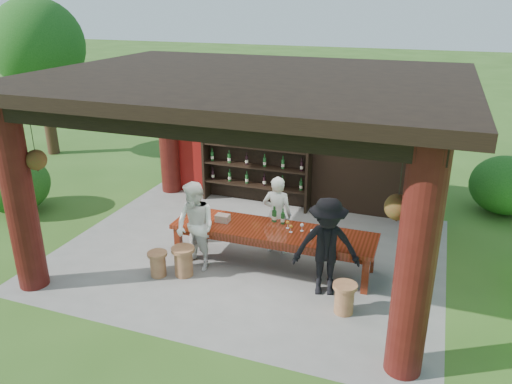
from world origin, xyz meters
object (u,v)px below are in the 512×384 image
(tasting_table, at_px, (273,235))
(napkin_basket, at_px, (223,218))
(stool_near_left, at_px, (183,261))
(stool_near_right, at_px, (344,298))
(guest_woman, at_px, (195,227))
(guest_man, at_px, (327,247))
(wine_shelf, at_px, (256,158))
(host, at_px, (277,215))
(stool_far_left, at_px, (158,263))

(tasting_table, distance_m, napkin_basket, 1.03)
(stool_near_left, relative_size, stool_near_right, 1.07)
(guest_woman, distance_m, guest_man, 2.44)
(guest_man, bearing_deg, stool_near_right, -63.69)
(wine_shelf, distance_m, stool_near_left, 3.76)
(wine_shelf, relative_size, host, 1.70)
(stool_near_right, distance_m, guest_woman, 2.96)
(stool_near_right, height_order, guest_man, guest_man)
(tasting_table, bearing_deg, wine_shelf, 116.19)
(stool_near_left, distance_m, napkin_basket, 1.11)
(wine_shelf, bearing_deg, stool_near_left, -90.82)
(wine_shelf, bearing_deg, guest_woman, -89.18)
(guest_man, height_order, napkin_basket, guest_man)
(tasting_table, distance_m, stool_near_left, 1.71)
(host, relative_size, napkin_basket, 6.06)
(stool_near_right, bearing_deg, wine_shelf, 127.33)
(stool_near_right, bearing_deg, napkin_basket, 157.70)
(tasting_table, bearing_deg, napkin_basket, -179.38)
(stool_near_left, bearing_deg, wine_shelf, 89.18)
(wine_shelf, distance_m, tasting_table, 3.11)
(stool_near_right, height_order, napkin_basket, napkin_basket)
(guest_man, xyz_separation_m, napkin_basket, (-2.14, 0.58, -0.05))
(napkin_basket, bearing_deg, guest_woman, -117.86)
(stool_near_left, bearing_deg, guest_woman, 73.45)
(stool_near_right, relative_size, guest_man, 0.30)
(host, bearing_deg, napkin_basket, 28.31)
(stool_far_left, bearing_deg, stool_near_right, 0.40)
(wine_shelf, xyz_separation_m, guest_man, (2.48, -3.34, -0.31))
(stool_far_left, bearing_deg, host, 43.74)
(wine_shelf, xyz_separation_m, host, (1.25, -2.18, -0.39))
(napkin_basket, bearing_deg, stool_near_right, -22.30)
(stool_near_right, bearing_deg, host, 135.53)
(stool_far_left, height_order, host, host)
(wine_shelf, xyz_separation_m, guest_woman, (0.05, -3.32, -0.34))
(wine_shelf, distance_m, host, 2.55)
(stool_near_left, bearing_deg, host, 48.54)
(stool_near_right, xyz_separation_m, napkin_basket, (-2.56, 1.05, 0.55))
(wine_shelf, height_order, guest_woman, wine_shelf)
(stool_near_left, bearing_deg, stool_near_right, -3.03)
(stool_near_right, bearing_deg, stool_far_left, -179.60)
(wine_shelf, relative_size, guest_man, 1.54)
(stool_near_right, relative_size, guest_woman, 0.31)
(wine_shelf, height_order, napkin_basket, wine_shelf)
(tasting_table, height_order, host, host)
(guest_woman, xyz_separation_m, napkin_basket, (0.30, 0.56, -0.02))
(host, height_order, guest_woman, guest_woman)
(host, relative_size, guest_woman, 0.94)
(tasting_table, relative_size, guest_woman, 2.27)
(stool_near_right, height_order, guest_woman, guest_woman)
(guest_woman, relative_size, napkin_basket, 6.45)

